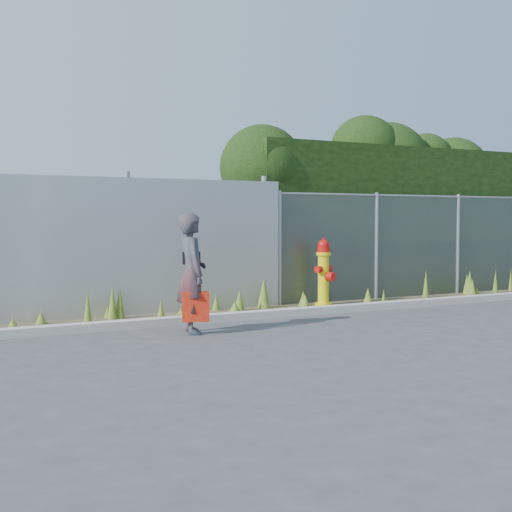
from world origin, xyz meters
name	(u,v)px	position (x,y,z in m)	size (l,w,h in m)	color
ground	(326,335)	(0.00, 0.00, 0.00)	(80.00, 80.00, 0.00)	#3E3D40
curb	(261,315)	(0.00, 1.80, 0.06)	(16.00, 0.22, 0.12)	#ABA49B
weed_strip	(209,307)	(-0.57, 2.47, 0.13)	(16.00, 1.28, 0.55)	#4E422C
corrugated_fence	(29,249)	(-3.25, 3.01, 1.10)	(8.50, 0.21, 2.30)	#A2A5A9
chainlink_fence	(418,245)	(4.25, 3.00, 1.03)	(6.50, 0.07, 2.05)	gray
hedge	(389,200)	(4.34, 4.03, 1.95)	(7.79, 1.88, 3.69)	black
fire_hydrant	(324,273)	(1.73, 2.61, 0.59)	(0.41, 0.36, 1.22)	yellow
woman	(192,273)	(-1.51, 1.00, 0.82)	(0.59, 0.39, 1.63)	#0E525B
red_tote_bag	(196,307)	(-1.53, 0.84, 0.38)	(0.36, 0.13, 0.47)	#B00A11
black_shoulder_bag	(191,258)	(-1.46, 1.12, 1.01)	(0.23, 0.10, 0.17)	black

